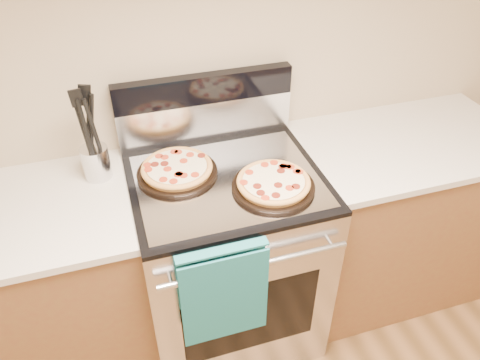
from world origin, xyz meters
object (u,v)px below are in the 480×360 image
object	(u,v)px
range_body	(228,259)
pepperoni_pizza_back	(177,170)
utensil_crock	(96,162)
pepperoni_pizza_front	(273,184)

from	to	relation	value
range_body	pepperoni_pizza_back	distance (m)	0.53
pepperoni_pizza_back	utensil_crock	world-z (taller)	utensil_crock
range_body	pepperoni_pizza_back	size ratio (longest dim) A/B	2.86
pepperoni_pizza_back	utensil_crock	distance (m)	0.32
utensil_crock	pepperoni_pizza_front	bearing A→B (deg)	-25.45
pepperoni_pizza_front	utensil_crock	bearing A→B (deg)	154.55
range_body	utensil_crock	xyz separation A→B (m)	(-0.48, 0.17, 0.53)
range_body	pepperoni_pizza_front	world-z (taller)	pepperoni_pizza_front
pepperoni_pizza_back	range_body	bearing A→B (deg)	-21.25
range_body	pepperoni_pizza_front	distance (m)	0.54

